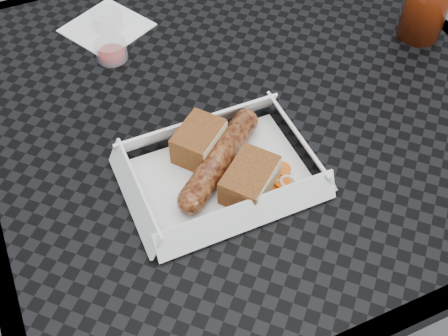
% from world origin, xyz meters
% --- Properties ---
extents(ground, '(60.00, 60.00, 0.00)m').
position_xyz_m(ground, '(0.00, 0.00, 0.00)').
color(ground, '#4B4B4D').
rests_on(ground, ground).
extents(patio_table, '(0.80, 0.80, 0.74)m').
position_xyz_m(patio_table, '(0.00, 0.00, 0.67)').
color(patio_table, black).
rests_on(patio_table, ground).
extents(food_tray, '(0.22, 0.15, 0.00)m').
position_xyz_m(food_tray, '(-0.09, -0.12, 0.75)').
color(food_tray, white).
rests_on(food_tray, patio_table).
extents(bratwurst, '(0.16, 0.13, 0.04)m').
position_xyz_m(bratwurst, '(-0.09, -0.11, 0.77)').
color(bratwurst, brown).
rests_on(bratwurst, food_tray).
extents(bread_near, '(0.09, 0.08, 0.04)m').
position_xyz_m(bread_near, '(-0.10, -0.08, 0.77)').
color(bread_near, brown).
rests_on(bread_near, food_tray).
extents(bread_far, '(0.09, 0.09, 0.04)m').
position_xyz_m(bread_far, '(-0.07, -0.16, 0.77)').
color(bread_far, brown).
rests_on(bread_far, food_tray).
extents(veg_garnish, '(0.03, 0.03, 0.00)m').
position_xyz_m(veg_garnish, '(-0.03, -0.16, 0.75)').
color(veg_garnish, '#D95209').
rests_on(veg_garnish, food_tray).
extents(napkin, '(0.16, 0.16, 0.00)m').
position_xyz_m(napkin, '(-0.14, 0.25, 0.75)').
color(napkin, white).
rests_on(napkin, patio_table).
extents(condiment_cup_sauce, '(0.05, 0.05, 0.03)m').
position_xyz_m(condiment_cup_sauce, '(-0.15, 0.17, 0.76)').
color(condiment_cup_sauce, maroon).
rests_on(condiment_cup_sauce, patio_table).
extents(condiment_cup_empty, '(0.05, 0.05, 0.03)m').
position_xyz_m(condiment_cup_empty, '(-0.14, 0.25, 0.76)').
color(condiment_cup_empty, silver).
rests_on(condiment_cup_empty, patio_table).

